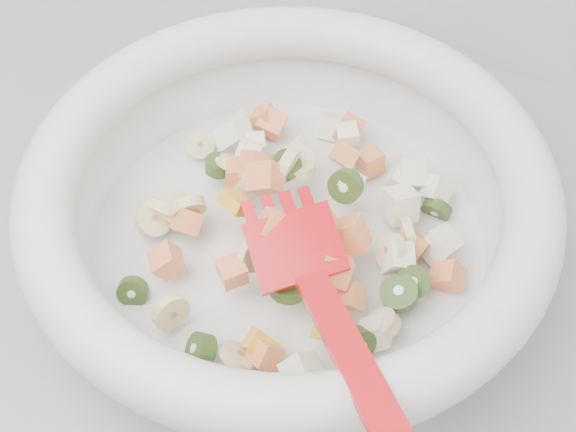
% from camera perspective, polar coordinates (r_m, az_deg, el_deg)
% --- Properties ---
extents(mixing_bowl, '(0.39, 0.40, 0.13)m').
position_cam_1_polar(mixing_bowl, '(0.58, 0.04, 0.64)').
color(mixing_bowl, white).
rests_on(mixing_bowl, counter).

